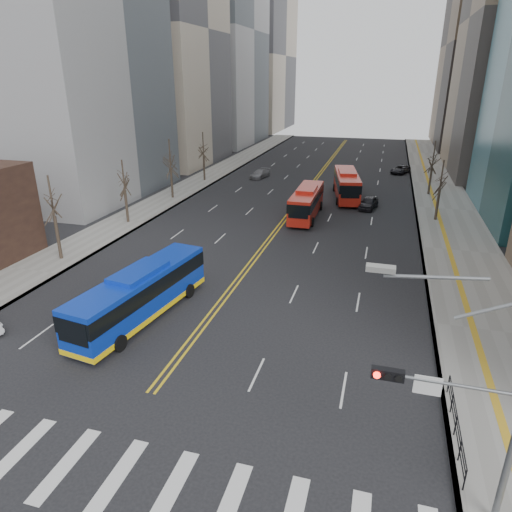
% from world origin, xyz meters
% --- Properties ---
extents(ground, '(220.00, 220.00, 0.00)m').
position_xyz_m(ground, '(0.00, 0.00, 0.00)').
color(ground, black).
extents(sidewalk_right, '(7.00, 130.00, 0.15)m').
position_xyz_m(sidewalk_right, '(17.50, 45.00, 0.07)').
color(sidewalk_right, gray).
rests_on(sidewalk_right, ground).
extents(sidewalk_left, '(5.00, 130.00, 0.15)m').
position_xyz_m(sidewalk_left, '(-16.50, 45.00, 0.07)').
color(sidewalk_left, gray).
rests_on(sidewalk_left, ground).
extents(crosswalk, '(26.70, 4.00, 0.01)m').
position_xyz_m(crosswalk, '(0.00, 0.00, 0.01)').
color(crosswalk, silver).
rests_on(crosswalk, ground).
extents(centerline, '(0.55, 100.00, 0.01)m').
position_xyz_m(centerline, '(0.00, 55.00, 0.01)').
color(centerline, gold).
rests_on(centerline, ground).
extents(office_towers, '(83.00, 134.00, 58.00)m').
position_xyz_m(office_towers, '(0.12, 68.51, 23.92)').
color(office_towers, gray).
rests_on(office_towers, ground).
extents(signal_mast, '(5.37, 0.37, 9.39)m').
position_xyz_m(signal_mast, '(13.77, 2.00, 4.86)').
color(signal_mast, slate).
rests_on(signal_mast, ground).
extents(pedestrian_railing, '(0.06, 6.06, 1.02)m').
position_xyz_m(pedestrian_railing, '(14.30, 6.00, 0.82)').
color(pedestrian_railing, black).
rests_on(pedestrian_railing, sidewalk_right).
extents(street_trees, '(35.20, 47.20, 7.60)m').
position_xyz_m(street_trees, '(-7.18, 34.55, 4.87)').
color(street_trees, '#32251F').
rests_on(street_trees, ground).
extents(blue_bus, '(4.14, 12.00, 3.43)m').
position_xyz_m(blue_bus, '(-4.19, 11.88, 1.80)').
color(blue_bus, '#0B2FB0').
rests_on(blue_bus, ground).
extents(red_bus_near, '(2.81, 10.57, 3.36)m').
position_xyz_m(red_bus_near, '(2.08, 37.58, 1.87)').
color(red_bus_near, red).
rests_on(red_bus_near, ground).
extents(red_bus_far, '(4.53, 11.57, 3.58)m').
position_xyz_m(red_bus_far, '(5.54, 47.34, 1.99)').
color(red_bus_far, red).
rests_on(red_bus_far, ground).
extents(car_dark_mid, '(2.46, 4.43, 1.43)m').
position_xyz_m(car_dark_mid, '(8.65, 43.00, 0.71)').
color(car_dark_mid, black).
rests_on(car_dark_mid, ground).
extents(car_silver, '(2.64, 4.66, 1.27)m').
position_xyz_m(car_silver, '(-8.56, 56.51, 0.64)').
color(car_silver, gray).
rests_on(car_silver, ground).
extents(car_dark_far, '(3.55, 5.00, 1.27)m').
position_xyz_m(car_dark_far, '(12.50, 66.10, 0.63)').
color(car_dark_far, black).
rests_on(car_dark_far, ground).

